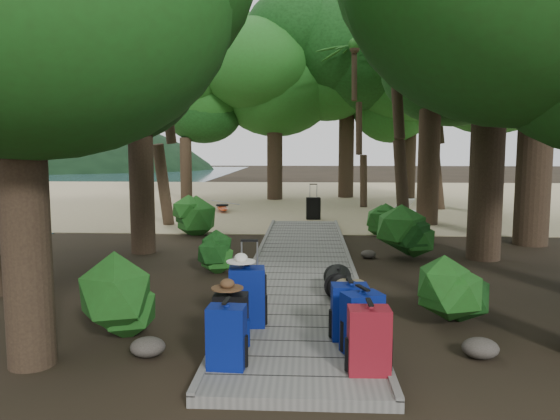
# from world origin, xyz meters

# --- Properties ---
(ground) EXTENTS (120.00, 120.00, 0.00)m
(ground) POSITION_xyz_m (0.00, 0.00, 0.00)
(ground) COLOR black
(ground) RESTS_ON ground
(sand_beach) EXTENTS (40.00, 22.00, 0.02)m
(sand_beach) POSITION_xyz_m (0.00, 16.00, 0.01)
(sand_beach) COLOR tan
(sand_beach) RESTS_ON ground
(boardwalk) EXTENTS (2.00, 12.00, 0.12)m
(boardwalk) POSITION_xyz_m (0.00, 1.00, 0.06)
(boardwalk) COLOR slate
(boardwalk) RESTS_ON ground
(backpack_left_a) EXTENTS (0.40, 0.30, 0.73)m
(backpack_left_a) POSITION_xyz_m (-0.72, -4.32, 0.48)
(backpack_left_a) COLOR #070E75
(backpack_left_a) RESTS_ON boardwalk
(backpack_left_b) EXTENTS (0.38, 0.27, 0.70)m
(backpack_left_b) POSITION_xyz_m (-0.76, -3.75, 0.47)
(backpack_left_b) COLOR black
(backpack_left_b) RESTS_ON boardwalk
(backpack_left_c) EXTENTS (0.48, 0.37, 0.84)m
(backpack_left_c) POSITION_xyz_m (-0.66, -2.96, 0.54)
(backpack_left_c) COLOR #070E75
(backpack_left_c) RESTS_ON boardwalk
(backpack_right_a) EXTENTS (0.43, 0.31, 0.75)m
(backpack_right_a) POSITION_xyz_m (0.74, -4.37, 0.50)
(backpack_right_a) COLOR maroon
(backpack_right_a) RESTS_ON boardwalk
(backpack_right_b) EXTENTS (0.50, 0.43, 0.76)m
(backpack_right_b) POSITION_xyz_m (0.72, -3.83, 0.50)
(backpack_right_b) COLOR #070E75
(backpack_right_b) RESTS_ON boardwalk
(backpack_right_c) EXTENTS (0.44, 0.32, 0.73)m
(backpack_right_c) POSITION_xyz_m (0.62, -3.38, 0.49)
(backpack_right_c) COLOR #070E75
(backpack_right_c) RESTS_ON boardwalk
(backpack_right_d) EXTENTS (0.37, 0.30, 0.51)m
(backpack_right_d) POSITION_xyz_m (0.75, -2.76, 0.37)
(backpack_right_d) COLOR #353D16
(backpack_right_d) RESTS_ON boardwalk
(duffel_right_khaki) EXTENTS (0.55, 0.64, 0.36)m
(duffel_right_khaki) POSITION_xyz_m (0.74, -2.11, 0.30)
(duffel_right_khaki) COLOR olive
(duffel_right_khaki) RESTS_ON boardwalk
(duffel_right_black) EXTENTS (0.45, 0.68, 0.41)m
(duffel_right_black) POSITION_xyz_m (0.59, -1.40, 0.32)
(duffel_right_black) COLOR black
(duffel_right_black) RESTS_ON boardwalk
(suitcase_on_boardwalk) EXTENTS (0.46, 0.33, 0.64)m
(suitcase_on_boardwalk) POSITION_xyz_m (-0.65, -2.77, 0.44)
(suitcase_on_boardwalk) COLOR black
(suitcase_on_boardwalk) RESTS_ON boardwalk
(lone_suitcase_on_sand) EXTENTS (0.48, 0.31, 0.72)m
(lone_suitcase_on_sand) POSITION_xyz_m (0.28, 8.20, 0.38)
(lone_suitcase_on_sand) COLOR black
(lone_suitcase_on_sand) RESTS_ON sand_beach
(hat_brown) EXTENTS (0.37, 0.37, 0.11)m
(hat_brown) POSITION_xyz_m (-0.79, -3.78, 0.87)
(hat_brown) COLOR #51351E
(hat_brown) RESTS_ON backpack_left_b
(hat_white) EXTENTS (0.37, 0.37, 0.12)m
(hat_white) POSITION_xyz_m (-0.73, -3.01, 1.02)
(hat_white) COLOR silver
(hat_white) RESTS_ON backpack_left_c
(kayak) EXTENTS (1.53, 3.44, 0.34)m
(kayak) POSITION_xyz_m (-3.09, 10.28, 0.19)
(kayak) COLOR #B7320F
(kayak) RESTS_ON sand_beach
(sun_lounger) EXTENTS (1.01, 1.79, 0.55)m
(sun_lounger) POSITION_xyz_m (3.58, 9.26, 0.30)
(sun_lounger) COLOR silver
(sun_lounger) RESTS_ON sand_beach
(tree_right_c) EXTENTS (5.84, 5.84, 10.10)m
(tree_right_c) POSITION_xyz_m (3.89, 2.05, 5.05)
(tree_right_c) COLOR black
(tree_right_c) RESTS_ON ground
(tree_right_e) EXTENTS (5.21, 5.21, 9.38)m
(tree_right_e) POSITION_xyz_m (3.80, 7.26, 4.69)
(tree_right_e) COLOR black
(tree_right_e) RESTS_ON ground
(tree_right_f) EXTENTS (4.90, 4.90, 8.74)m
(tree_right_f) POSITION_xyz_m (6.62, 9.74, 4.37)
(tree_right_f) COLOR black
(tree_right_f) RESTS_ON ground
(tree_left_a) EXTENTS (4.40, 4.40, 7.34)m
(tree_left_a) POSITION_xyz_m (-2.94, -4.07, 3.67)
(tree_left_a) COLOR black
(tree_left_a) RESTS_ON ground
(tree_left_c) EXTENTS (4.53, 4.53, 7.88)m
(tree_left_c) POSITION_xyz_m (-3.65, 2.37, 3.94)
(tree_left_c) COLOR black
(tree_left_c) RESTS_ON ground
(tree_back_a) EXTENTS (5.77, 5.77, 9.99)m
(tree_back_a) POSITION_xyz_m (-1.42, 15.07, 4.99)
(tree_back_a) COLOR black
(tree_back_a) RESTS_ON ground
(tree_back_b) EXTENTS (5.75, 5.75, 10.27)m
(tree_back_b) POSITION_xyz_m (1.89, 16.30, 5.13)
(tree_back_b) COLOR black
(tree_back_b) RESTS_ON ground
(tree_back_c) EXTENTS (4.48, 4.48, 8.07)m
(tree_back_c) POSITION_xyz_m (4.81, 15.98, 4.03)
(tree_back_c) COLOR black
(tree_back_c) RESTS_ON ground
(tree_back_d) EXTENTS (4.45, 4.45, 7.42)m
(tree_back_d) POSITION_xyz_m (-5.38, 14.50, 3.71)
(tree_back_d) COLOR black
(tree_back_d) RESTS_ON ground
(palm_right_a) EXTENTS (4.58, 4.58, 7.81)m
(palm_right_a) POSITION_xyz_m (2.90, 5.51, 3.90)
(palm_right_a) COLOR #154312
(palm_right_a) RESTS_ON ground
(palm_right_b) EXTENTS (3.91, 3.91, 7.55)m
(palm_right_b) POSITION_xyz_m (5.20, 11.63, 3.77)
(palm_right_b) COLOR #154312
(palm_right_b) RESTS_ON ground
(palm_right_c) EXTENTS (3.94, 3.94, 6.26)m
(palm_right_c) POSITION_xyz_m (2.53, 12.18, 3.13)
(palm_right_c) COLOR #154312
(palm_right_c) RESTS_ON ground
(palm_left_a) EXTENTS (4.71, 4.71, 7.50)m
(palm_left_a) POSITION_xyz_m (-4.46, 6.67, 3.75)
(palm_left_a) COLOR #154312
(palm_left_a) RESTS_ON ground
(rock_left_a) EXTENTS (0.41, 0.37, 0.22)m
(rock_left_a) POSITION_xyz_m (-1.73, -3.77, 0.11)
(rock_left_a) COLOR #4C473F
(rock_left_a) RESTS_ON ground
(rock_left_b) EXTENTS (0.32, 0.28, 0.17)m
(rock_left_b) POSITION_xyz_m (-2.79, -2.41, 0.09)
(rock_left_b) COLOR #4C473F
(rock_left_b) RESTS_ON ground
(rock_left_c) EXTENTS (0.44, 0.40, 0.24)m
(rock_left_c) POSITION_xyz_m (-1.26, 0.91, 0.12)
(rock_left_c) COLOR #4C473F
(rock_left_c) RESTS_ON ground
(rock_left_d) EXTENTS (0.30, 0.27, 0.16)m
(rock_left_d) POSITION_xyz_m (-2.09, 3.49, 0.08)
(rock_left_d) COLOR #4C473F
(rock_left_d) RESTS_ON ground
(rock_right_a) EXTENTS (0.42, 0.38, 0.23)m
(rock_right_a) POSITION_xyz_m (2.10, -3.61, 0.12)
(rock_right_a) COLOR #4C473F
(rock_right_a) RESTS_ON ground
(rock_right_b) EXTENTS (0.54, 0.48, 0.29)m
(rock_right_b) POSITION_xyz_m (2.24, -1.41, 0.15)
(rock_right_b) COLOR #4C473F
(rock_right_b) RESTS_ON ground
(rock_right_c) EXTENTS (0.33, 0.29, 0.18)m
(rock_right_c) POSITION_xyz_m (1.43, 2.00, 0.09)
(rock_right_c) COLOR #4C473F
(rock_right_c) RESTS_ON ground
(rock_right_d) EXTENTS (0.51, 0.45, 0.28)m
(rock_right_d) POSITION_xyz_m (2.93, 3.75, 0.14)
(rock_right_d) COLOR #4C473F
(rock_right_d) RESTS_ON ground
(shrub_left_a) EXTENTS (1.02, 1.02, 0.92)m
(shrub_left_a) POSITION_xyz_m (-2.17, -3.24, 0.46)
(shrub_left_a) COLOR #1E4F17
(shrub_left_a) RESTS_ON ground
(shrub_left_b) EXTENTS (0.81, 0.81, 0.73)m
(shrub_left_b) POSITION_xyz_m (-1.60, 0.51, 0.37)
(shrub_left_b) COLOR #1E4F17
(shrub_left_b) RESTS_ON ground
(shrub_left_c) EXTENTS (1.32, 1.32, 1.18)m
(shrub_left_c) POSITION_xyz_m (-3.10, 5.00, 0.59)
(shrub_left_c) COLOR #1E4F17
(shrub_left_c) RESTS_ON ground
(shrub_right_a) EXTENTS (1.05, 1.05, 0.95)m
(shrub_right_a) POSITION_xyz_m (2.11, -2.49, 0.47)
(shrub_right_a) COLOR #1E4F17
(shrub_right_a) RESTS_ON ground
(shrub_right_b) EXTENTS (1.21, 1.21, 1.09)m
(shrub_right_b) POSITION_xyz_m (2.28, 1.94, 0.54)
(shrub_right_b) COLOR #1E4F17
(shrub_right_b) RESTS_ON ground
(shrub_right_c) EXTENTS (0.96, 0.96, 0.86)m
(shrub_right_c) POSITION_xyz_m (2.20, 5.03, 0.43)
(shrub_right_c) COLOR #1E4F17
(shrub_right_c) RESTS_ON ground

